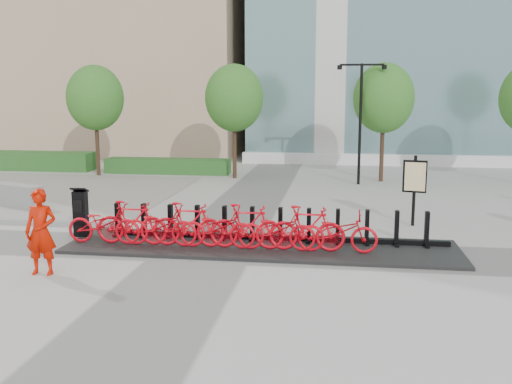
# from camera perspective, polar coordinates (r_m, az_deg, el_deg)

# --- Properties ---
(ground) EXTENTS (120.00, 120.00, 0.00)m
(ground) POSITION_cam_1_polar(r_m,az_deg,el_deg) (14.07, -4.94, -5.75)
(ground) COLOR #A0A0A0
(hedge_b) EXTENTS (6.00, 1.20, 0.70)m
(hedge_b) POSITION_cam_1_polar(r_m,az_deg,el_deg) (27.82, -8.81, 2.59)
(hedge_b) COLOR #193A12
(hedge_b) RESTS_ON ground
(tree_0) EXTENTS (2.60, 2.60, 5.10)m
(tree_0) POSITION_cam_1_polar(r_m,az_deg,el_deg) (27.54, -15.78, 9.03)
(tree_0) COLOR #351D14
(tree_0) RESTS_ON ground
(tree_1) EXTENTS (2.60, 2.60, 5.10)m
(tree_1) POSITION_cam_1_polar(r_m,az_deg,el_deg) (25.62, -2.19, 9.36)
(tree_1) COLOR #351D14
(tree_1) RESTS_ON ground
(tree_2) EXTENTS (2.60, 2.60, 5.10)m
(tree_2) POSITION_cam_1_polar(r_m,az_deg,el_deg) (25.26, 12.66, 9.13)
(tree_2) COLOR #351D14
(tree_2) RESTS_ON ground
(streetlamp) EXTENTS (2.00, 0.20, 5.00)m
(streetlamp) POSITION_cam_1_polar(r_m,az_deg,el_deg) (24.22, 10.41, 8.11)
(streetlamp) COLOR black
(streetlamp) RESTS_ON ground
(dock_pad) EXTENTS (9.60, 2.40, 0.08)m
(dock_pad) POSITION_cam_1_polar(r_m,az_deg,el_deg) (14.11, 0.51, -5.49)
(dock_pad) COLOR black
(dock_pad) RESTS_ON ground
(dock_rail_posts) EXTENTS (8.02, 0.50, 0.85)m
(dock_rail_posts) POSITION_cam_1_polar(r_m,az_deg,el_deg) (14.45, 1.00, -3.23)
(dock_rail_posts) COLOR black
(dock_rail_posts) RESTS_ON dock_pad
(bike_0) EXTENTS (1.87, 0.65, 0.98)m
(bike_0) POSITION_cam_1_polar(r_m,az_deg,el_deg) (14.68, -14.96, -3.09)
(bike_0) COLOR red
(bike_0) RESTS_ON dock_pad
(bike_1) EXTENTS (1.81, 0.51, 1.09)m
(bike_1) POSITION_cam_1_polar(r_m,az_deg,el_deg) (14.41, -12.33, -3.01)
(bike_1) COLOR red
(bike_1) RESTS_ON dock_pad
(bike_2) EXTENTS (1.87, 0.65, 0.98)m
(bike_2) POSITION_cam_1_polar(r_m,az_deg,el_deg) (14.18, -9.60, -3.34)
(bike_2) COLOR red
(bike_2) RESTS_ON dock_pad
(bike_3) EXTENTS (1.81, 0.51, 1.09)m
(bike_3) POSITION_cam_1_polar(r_m,az_deg,el_deg) (13.97, -6.78, -3.25)
(bike_3) COLOR red
(bike_3) RESTS_ON dock_pad
(bike_4) EXTENTS (1.87, 0.65, 0.98)m
(bike_4) POSITION_cam_1_polar(r_m,az_deg,el_deg) (13.82, -3.89, -3.57)
(bike_4) COLOR red
(bike_4) RESTS_ON dock_pad
(bike_5) EXTENTS (1.81, 0.51, 1.09)m
(bike_5) POSITION_cam_1_polar(r_m,az_deg,el_deg) (13.67, -0.93, -3.46)
(bike_5) COLOR red
(bike_5) RESTS_ON dock_pad
(bike_6) EXTENTS (1.87, 0.65, 0.98)m
(bike_6) POSITION_cam_1_polar(r_m,az_deg,el_deg) (13.59, 2.07, -3.78)
(bike_6) COLOR red
(bike_6) RESTS_ON dock_pad
(bike_7) EXTENTS (1.81, 0.51, 1.09)m
(bike_7) POSITION_cam_1_polar(r_m,az_deg,el_deg) (13.52, 5.11, -3.65)
(bike_7) COLOR red
(bike_7) RESTS_ON dock_pad
(bike_8) EXTENTS (1.87, 0.65, 0.98)m
(bike_8) POSITION_cam_1_polar(r_m,az_deg,el_deg) (13.52, 8.16, -3.95)
(bike_8) COLOR red
(bike_8) RESTS_ON dock_pad
(kiosk) EXTENTS (0.43, 0.37, 1.31)m
(kiosk) POSITION_cam_1_polar(r_m,az_deg,el_deg) (15.55, -17.13, -1.98)
(kiosk) COLOR black
(kiosk) RESTS_ON dock_pad
(worker_red) EXTENTS (0.70, 0.49, 1.83)m
(worker_red) POSITION_cam_1_polar(r_m,az_deg,el_deg) (12.74, -20.72, -3.75)
(worker_red) COLOR #B51100
(worker_red) RESTS_ON ground
(jersey_barrier) EXTENTS (2.03, 1.23, 0.76)m
(jersey_barrier) POSITION_cam_1_polar(r_m,az_deg,el_deg) (20.81, -22.72, -0.34)
(jersey_barrier) COLOR gray
(jersey_barrier) RESTS_ON ground
(map_sign) EXTENTS (0.67, 0.24, 2.04)m
(map_sign) POSITION_cam_1_polar(r_m,az_deg,el_deg) (16.89, 15.59, 1.22)
(map_sign) COLOR black
(map_sign) RESTS_ON ground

